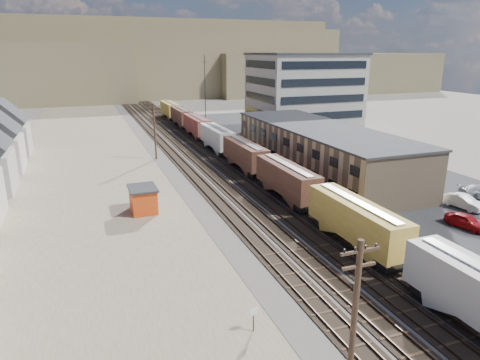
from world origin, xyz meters
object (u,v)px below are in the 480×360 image
object	(u,v)px
maintenance_shed	(143,199)
parked_car_blue	(321,147)
utility_pole_north	(155,130)
freight_train	(230,145)
utility_pole_south	(354,324)
parked_car_red	(466,221)
parked_car_white	(464,202)

from	to	relation	value
maintenance_shed	parked_car_blue	world-z (taller)	maintenance_shed
maintenance_shed	parked_car_blue	bearing A→B (deg)	29.59
maintenance_shed	utility_pole_north	bearing A→B (deg)	77.06
freight_train	maintenance_shed	bearing A→B (deg)	-131.13
utility_pole_south	maintenance_shed	bearing A→B (deg)	99.87
freight_train	maintenance_shed	size ratio (longest dim) A/B	28.09
utility_pole_north	parked_car_blue	world-z (taller)	utility_pole_north
freight_train	utility_pole_north	distance (m)	13.50
utility_pole_north	maintenance_shed	world-z (taller)	utility_pole_north
freight_train	parked_car_red	size ratio (longest dim) A/B	26.24
freight_train	parked_car_white	bearing A→B (deg)	-60.49
maintenance_shed	parked_car_white	bearing A→B (deg)	-18.77
parked_car_red	freight_train	bearing A→B (deg)	98.37
parked_car_white	parked_car_blue	size ratio (longest dim) A/B	0.84
freight_train	utility_pole_south	xyz separation A→B (m)	(-12.30, -55.04, 2.50)
utility_pole_north	parked_car_white	distance (m)	49.82
utility_pole_north	parked_car_white	bearing A→B (deg)	-50.90
freight_train	parked_car_white	size ratio (longest dim) A/B	23.79
utility_pole_south	parked_car_red	bearing A→B (deg)	32.16
parked_car_red	parked_car_white	distance (m)	6.78
parked_car_red	parked_car_blue	size ratio (longest dim) A/B	0.77
freight_train	utility_pole_south	world-z (taller)	utility_pole_south
freight_train	utility_pole_north	size ratio (longest dim) A/B	11.97
utility_pole_south	utility_pole_north	size ratio (longest dim) A/B	1.00
parked_car_white	parked_car_blue	xyz separation A→B (m)	(-0.21, 33.67, -0.00)
freight_train	utility_pole_north	xyz separation A→B (m)	(-12.30, 4.96, 2.50)
maintenance_shed	parked_car_red	size ratio (longest dim) A/B	0.93
freight_train	parked_car_red	distance (m)	40.96
utility_pole_south	parked_car_red	size ratio (longest dim) A/B	2.19
maintenance_shed	parked_car_blue	size ratio (longest dim) A/B	0.71
utility_pole_south	parked_car_white	size ratio (longest dim) A/B	1.99
freight_train	parked_car_blue	bearing A→B (deg)	0.40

